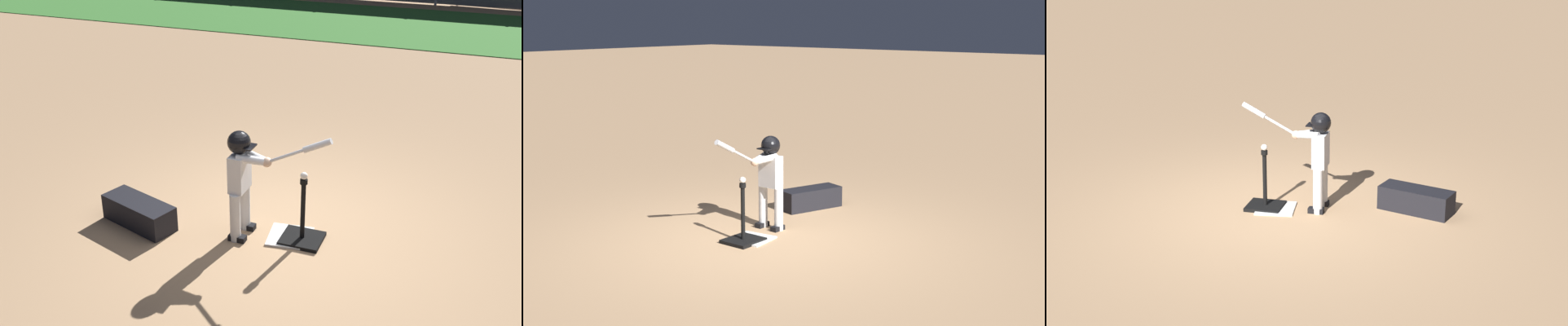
# 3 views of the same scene
# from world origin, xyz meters

# --- Properties ---
(ground_plane) EXTENTS (90.00, 90.00, 0.00)m
(ground_plane) POSITION_xyz_m (0.00, 0.00, 0.00)
(ground_plane) COLOR tan
(grass_outfield_strip) EXTENTS (56.00, 4.55, 0.02)m
(grass_outfield_strip) POSITION_xyz_m (0.00, 10.25, 0.01)
(grass_outfield_strip) COLOR #3D7F33
(grass_outfield_strip) RESTS_ON ground_plane
(home_plate) EXTENTS (0.49, 0.49, 0.02)m
(home_plate) POSITION_xyz_m (0.06, -0.14, 0.01)
(home_plate) COLOR white
(home_plate) RESTS_ON ground_plane
(batting_tee) EXTENTS (0.42, 0.38, 0.70)m
(batting_tee) POSITION_xyz_m (0.20, -0.15, 0.10)
(batting_tee) COLOR black
(batting_tee) RESTS_ON ground_plane
(batter_child) EXTENTS (1.05, 0.36, 1.23)m
(batter_child) POSITION_xyz_m (-0.40, -0.26, 0.74)
(batter_child) COLOR silver
(batter_child) RESTS_ON ground_plane
(baseball) EXTENTS (0.07, 0.07, 0.07)m
(baseball) POSITION_xyz_m (0.20, -0.15, 0.74)
(baseball) COLOR white
(baseball) RESTS_ON batting_tee
(equipment_bag) EXTENTS (0.90, 0.56, 0.28)m
(equipment_bag) POSITION_xyz_m (-1.53, -0.46, 0.14)
(equipment_bag) COLOR black
(equipment_bag) RESTS_ON ground_plane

